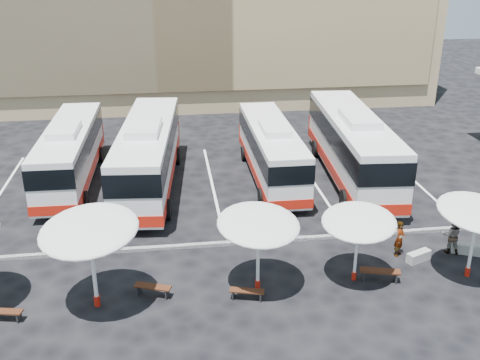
{
  "coord_description": "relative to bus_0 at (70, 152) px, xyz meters",
  "views": [
    {
      "loc": [
        -2.42,
        -22.44,
        12.8
      ],
      "look_at": [
        1.0,
        3.0,
        2.2
      ],
      "focal_mm": 42.0,
      "sensor_mm": 36.0,
      "label": 1
    }
  ],
  "objects": [
    {
      "name": "ground",
      "position": [
        8.13,
        -9.37,
        -1.88
      ],
      "size": [
        120.0,
        120.0,
        0.0
      ],
      "primitive_type": "plane",
      "color": "black",
      "rests_on": "ground"
    },
    {
      "name": "curb_divider",
      "position": [
        8.13,
        -8.87,
        -1.81
      ],
      "size": [
        34.0,
        0.25,
        0.15
      ],
      "primitive_type": "cube",
      "color": "black",
      "rests_on": "ground"
    },
    {
      "name": "bay_lines",
      "position": [
        8.13,
        -1.37,
        -1.88
      ],
      "size": [
        24.15,
        12.0,
        0.01
      ],
      "color": "white",
      "rests_on": "ground"
    },
    {
      "name": "bus_0",
      "position": [
        0.0,
        0.0,
        0.0
      ],
      "size": [
        2.88,
        11.65,
        3.68
      ],
      "rotation": [
        0.0,
        0.0,
        -0.02
      ],
      "color": "white",
      "rests_on": "ground"
    },
    {
      "name": "bus_1",
      "position": [
        4.53,
        -1.37,
        0.21
      ],
      "size": [
        3.9,
        13.12,
        4.1
      ],
      "rotation": [
        0.0,
        0.0,
        -0.09
      ],
      "color": "white",
      "rests_on": "ground"
    },
    {
      "name": "bus_2",
      "position": [
        11.71,
        -0.99,
        -0.05
      ],
      "size": [
        2.7,
        11.32,
        3.59
      ],
      "rotation": [
        0.0,
        0.0,
        -0.0
      ],
      "color": "white",
      "rests_on": "ground"
    },
    {
      "name": "bus_3",
      "position": [
        16.47,
        -1.56,
        0.27
      ],
      "size": [
        3.78,
        13.43,
        4.21
      ],
      "rotation": [
        0.0,
        0.0,
        -0.07
      ],
      "color": "white",
      "rests_on": "ground"
    },
    {
      "name": "sunshade_1",
      "position": [
        2.66,
        -13.0,
        1.38
      ],
      "size": [
        4.85,
        4.87,
        3.84
      ],
      "rotation": [
        0.0,
        0.0,
        -0.41
      ],
      "color": "white",
      "rests_on": "ground"
    },
    {
      "name": "sunshade_2",
      "position": [
        9.01,
        -12.65,
        1.02
      ],
      "size": [
        4.05,
        4.08,
        3.41
      ],
      "rotation": [
        0.0,
        0.0,
        0.29
      ],
      "color": "white",
      "rests_on": "ground"
    },
    {
      "name": "sunshade_3",
      "position": [
        13.11,
        -12.52,
        0.79
      ],
      "size": [
        3.99,
        4.01,
        3.15
      ],
      "rotation": [
        0.0,
        0.0,
        -0.43
      ],
      "color": "white",
      "rests_on": "ground"
    },
    {
      "name": "sunshade_4",
      "position": [
        17.95,
        -12.88,
        1.05
      ],
      "size": [
        4.33,
        4.36,
        3.45
      ],
      "rotation": [
        0.0,
        0.0,
        0.4
      ],
      "color": "white",
      "rests_on": "ground"
    },
    {
      "name": "wood_bench_0",
      "position": [
        -0.65,
        -13.49,
        -1.56
      ],
      "size": [
        1.41,
        0.64,
        0.42
      ],
      "rotation": [
        0.0,
        0.0,
        -0.21
      ],
      "color": "black",
      "rests_on": "ground"
    },
    {
      "name": "wood_bench_1",
      "position": [
        4.79,
        -12.61,
        -1.53
      ],
      "size": [
        1.53,
        0.88,
        0.45
      ],
      "rotation": [
        0.0,
        0.0,
        -0.35
      ],
      "color": "black",
      "rests_on": "ground"
    },
    {
      "name": "wood_bench_2",
      "position": [
        8.46,
        -13.35,
        -1.56
      ],
      "size": [
        1.41,
        0.7,
        0.42
      ],
      "rotation": [
        0.0,
        0.0,
        -0.26
      ],
      "color": "black",
      "rests_on": "ground"
    },
    {
      "name": "wood_bench_3",
      "position": [
        14.12,
        -12.77,
        -1.49
      ],
      "size": [
        1.71,
        0.86,
        0.51
      ],
      "rotation": [
        0.0,
        0.0,
        -0.27
      ],
      "color": "black",
      "rests_on": "ground"
    },
    {
      "name": "conc_bench_0",
      "position": [
        16.42,
        -11.44,
        -1.66
      ],
      "size": [
        1.24,
        0.82,
        0.44
      ],
      "primitive_type": "cube",
      "rotation": [
        0.0,
        0.0,
        0.4
      ],
      "color": "gray",
      "rests_on": "ground"
    },
    {
      "name": "conc_bench_1",
      "position": [
        18.84,
        -11.1,
        -1.65
      ],
      "size": [
        1.31,
        0.88,
        0.47
      ],
      "primitive_type": "cube",
      "rotation": [
        0.0,
        0.0,
        -0.41
      ],
      "color": "gray",
      "rests_on": "ground"
    },
    {
      "name": "passenger_0",
      "position": [
        15.73,
        -10.84,
        -1.04
      ],
      "size": [
        0.72,
        0.71,
        1.67
      ],
      "primitive_type": "imported",
      "rotation": [
        0.0,
        0.0,
        0.78
      ],
      "color": "black",
      "rests_on": "ground"
    },
    {
      "name": "passenger_1",
      "position": [
        18.15,
        -10.94,
        -1.02
      ],
      "size": [
        1.01,
        0.89,
        1.73
      ],
      "primitive_type": "imported",
      "rotation": [
        0.0,
        0.0,
        2.81
      ],
      "color": "black",
      "rests_on": "ground"
    }
  ]
}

